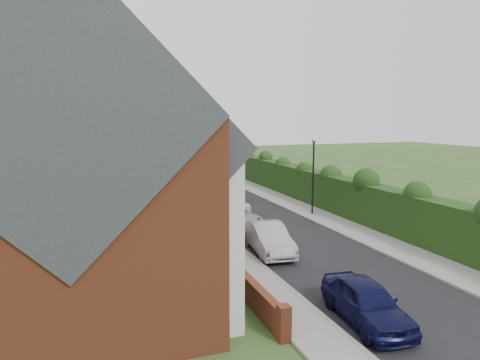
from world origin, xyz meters
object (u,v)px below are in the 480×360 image
Objects in this scene: car_navy at (366,302)px; car_beige at (176,172)px; car_white at (225,202)px; car_red at (184,180)px; car_green at (198,185)px; car_silver_a at (268,238)px; car_silver_b at (228,216)px; car_grey at (166,165)px; horse at (234,191)px; lamppost at (313,166)px; horse_cart at (226,181)px; car_black at (156,161)px.

car_beige reaches higher than car_navy.
car_red is (-0.45, 11.19, -0.02)m from car_white.
car_green is 3.24m from car_red.
car_silver_b reaches higher than car_silver_a.
car_grey is 2.60× the size of horse.
car_green is (0.89, 17.27, -0.06)m from car_silver_a.
car_silver_a reaches higher than car_green.
horse_cart is (-3.38, 8.21, -1.97)m from lamppost.
car_white is 3.57m from horse.
car_grey is (1.30, 28.22, -0.08)m from car_silver_b.
car_white is at bearing -108.43° from horse_cart.
car_navy is 2.07× the size of horse.
car_beige reaches higher than car_silver_a.
lamppost is at bearing -39.81° from car_white.
car_white is at bearing 70.99° from car_silver_b.
lamppost is at bearing -89.82° from car_beige.
car_white is at bearing 91.41° from car_silver_a.
car_black is at bearing 95.41° from horse_cart.
car_black is at bearing 95.74° from car_navy.
car_white is (-5.11, 3.01, -2.60)m from lamppost.
car_silver_b is (-0.61, 12.17, 0.12)m from car_navy.
car_silver_b reaches higher than car_black.
car_silver_a is 0.75× the size of car_silver_b.
car_grey reaches higher than car_white.
car_white reaches higher than car_red.
car_beige is at bearing 95.07° from car_navy.
car_grey is 20.52m from horse.
lamppost is 32.02m from car_black.
car_grey is 18.46m from horse_cart.
car_black is (0.21, 45.23, 0.10)m from car_navy.
car_black is (-0.34, 11.63, 0.02)m from car_beige.
car_red is at bearing 99.84° from car_green.
horse_cart is (2.51, 14.48, 0.62)m from car_silver_a.
car_grey reaches higher than car_red.
horse_cart is (2.18, -5.99, 0.64)m from car_red.
car_black is (-0.47, 28.42, 0.08)m from car_white.
car_black reaches higher than car_grey.
horse_cart reaches higher than car_silver_b.
lamppost is at bearing -67.64° from horse_cart.
car_silver_b is 12.72m from car_green.
car_grey is 1.09× the size of car_black.
lamppost is 12.37m from car_green.
horse_cart reaches higher than car_green.
car_silver_a is 0.89× the size of car_white.
car_green is 1.20× the size of horse_cart.
car_silver_b is at bearing -114.80° from car_white.
car_navy is at bearing -105.57° from car_beige.
car_black is 25.39m from horse.
car_silver_b reaches higher than car_navy.
car_grey is 4.87m from car_black.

